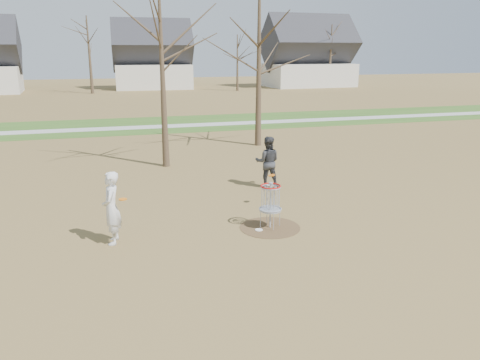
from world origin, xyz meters
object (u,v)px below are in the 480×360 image
object	(u,v)px
player_throwing	(268,162)
disc_golf_basket	(270,198)
player_standing	(112,208)
disc_grounded	(259,230)

from	to	relation	value
player_throwing	disc_golf_basket	distance (m)	4.32
player_standing	player_throwing	distance (m)	7.06
disc_grounded	disc_golf_basket	world-z (taller)	disc_golf_basket
disc_grounded	disc_golf_basket	bearing A→B (deg)	19.05
player_throwing	disc_golf_basket	xyz separation A→B (m)	(-1.33, -4.11, -0.07)
disc_golf_basket	disc_grounded	bearing A→B (deg)	-160.95
player_throwing	disc_grounded	size ratio (longest dim) A/B	8.91
player_throwing	disc_grounded	distance (m)	4.68
disc_grounded	player_throwing	bearing A→B (deg)	68.00
player_standing	player_throwing	world-z (taller)	player_standing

